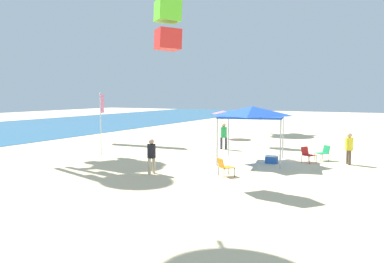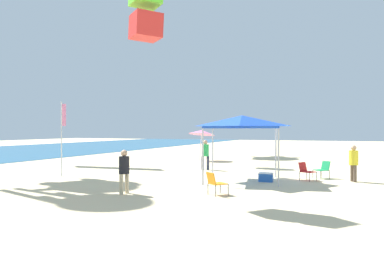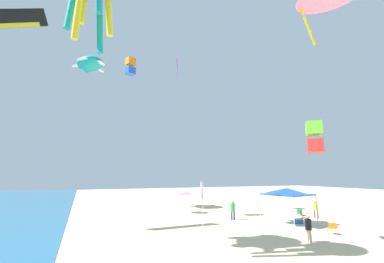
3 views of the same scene
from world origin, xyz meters
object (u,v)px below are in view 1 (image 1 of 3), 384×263
at_px(canopy_tent, 252,112).
at_px(folding_chair_right_of_tent, 307,154).
at_px(person_far_stroller, 151,153).
at_px(folding_chair_left_of_tent, 224,166).
at_px(person_watching_sky, 224,134).
at_px(beach_umbrella, 224,113).
at_px(cooler_box, 272,159).
at_px(folding_chair_facing_ocean, 324,152).
at_px(person_near_umbrella, 349,146).
at_px(kite_box_lime, 168,25).
at_px(banner_flag, 101,118).

relative_size(canopy_tent, folding_chair_right_of_tent, 4.72).
bearing_deg(person_far_stroller, canopy_tent, 161.36).
xyz_separation_m(folding_chair_left_of_tent, person_far_stroller, (-0.96, 3.13, 0.46)).
bearing_deg(folding_chair_right_of_tent, person_watching_sky, 96.87).
xyz_separation_m(beach_umbrella, cooler_box, (-9.46, -6.63, -1.89)).
height_order(folding_chair_right_of_tent, person_far_stroller, person_far_stroller).
distance_m(canopy_tent, folding_chair_facing_ocean, 4.54).
bearing_deg(person_near_umbrella, canopy_tent, -96.17).
bearing_deg(kite_box_lime, cooler_box, 100.01).
bearing_deg(folding_chair_right_of_tent, cooler_box, 154.91).
bearing_deg(cooler_box, banner_flag, 100.63).
relative_size(canopy_tent, person_watching_sky, 2.26).
height_order(beach_umbrella, person_far_stroller, beach_umbrella).
bearing_deg(beach_umbrella, canopy_tent, -149.68).
bearing_deg(banner_flag, beach_umbrella, -15.35).
bearing_deg(cooler_box, beach_umbrella, 35.02).
xyz_separation_m(folding_chair_facing_ocean, folding_chair_left_of_tent, (-6.24, 3.24, 0.00)).
height_order(cooler_box, person_watching_sky, person_watching_sky).
relative_size(beach_umbrella, banner_flag, 0.66).
bearing_deg(cooler_box, folding_chair_left_of_tent, 166.67).
height_order(beach_umbrella, cooler_box, beach_umbrella).
distance_m(person_far_stroller, person_near_umbrella, 10.09).
relative_size(canopy_tent, kite_box_lime, 1.89).
bearing_deg(beach_umbrella, folding_chair_facing_ocean, -129.47).
xyz_separation_m(folding_chair_facing_ocean, cooler_box, (-2.14, 2.27, -0.27)).
distance_m(cooler_box, person_watching_sky, 5.59).
bearing_deg(cooler_box, canopy_tent, 91.81).
distance_m(beach_umbrella, folding_chair_left_of_tent, 14.79).
relative_size(person_far_stroller, person_near_umbrella, 0.98).
bearing_deg(person_watching_sky, kite_box_lime, -95.18).
bearing_deg(banner_flag, person_watching_sky, -45.53).
relative_size(canopy_tent, folding_chair_facing_ocean, 4.72).
relative_size(folding_chair_left_of_tent, person_far_stroller, 0.52).
bearing_deg(person_watching_sky, folding_chair_left_of_tent, -79.26).
relative_size(banner_flag, person_watching_sky, 2.16).
distance_m(folding_chair_left_of_tent, banner_flag, 9.21).
height_order(folding_chair_facing_ocean, person_far_stroller, person_far_stroller).
bearing_deg(folding_chair_left_of_tent, kite_box_lime, 65.37).
bearing_deg(person_watching_sky, banner_flag, -147.44).
height_order(person_far_stroller, person_watching_sky, person_watching_sky).
xyz_separation_m(canopy_tent, folding_chair_left_of_tent, (-4.07, -0.10, -2.17)).
bearing_deg(person_watching_sky, person_far_stroller, -101.35).
relative_size(cooler_box, person_far_stroller, 0.40).
xyz_separation_m(person_near_umbrella, person_watching_sky, (2.15, 7.78, 0.05)).
relative_size(cooler_box, banner_flag, 0.17).
bearing_deg(folding_chair_right_of_tent, banner_flag, 134.80).
bearing_deg(folding_chair_facing_ocean, folding_chair_right_of_tent, -80.23).
distance_m(cooler_box, person_near_umbrella, 3.95).
bearing_deg(beach_umbrella, person_watching_sky, -157.38).
distance_m(folding_chair_right_of_tent, kite_box_lime, 9.90).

